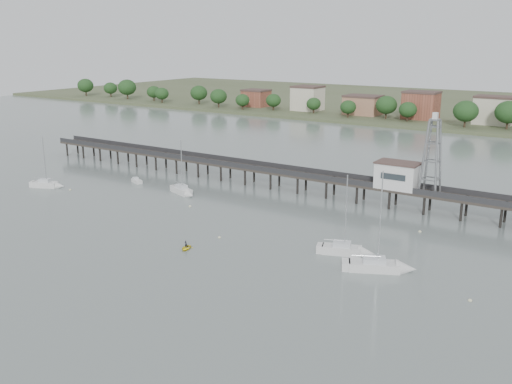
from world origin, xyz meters
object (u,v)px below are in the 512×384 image
pier (288,173)px  lattice_tower (432,157)px  white_tender (137,181)px  sailboat_c (350,251)px  sailboat_b (184,192)px  sailboat_d (386,267)px  yellow_dinghy (186,249)px  sailboat_a (50,185)px

pier → lattice_tower: size_ratio=9.68×
white_tender → sailboat_c: bearing=9.7°
sailboat_b → sailboat_d: sailboat_d is taller
sailboat_c → sailboat_b: (-44.91, 12.88, 0.01)m
lattice_tower → sailboat_b: lattice_tower is taller
lattice_tower → sailboat_b: (-48.15, -16.10, -10.46)m
pier → sailboat_c: 40.60m
white_tender → pier: bearing=46.5°
lattice_tower → sailboat_b: size_ratio=1.23×
lattice_tower → sailboat_d: bearing=-83.2°
sailboat_d → white_tender: size_ratio=4.25×
white_tender → yellow_dinghy: size_ratio=1.43×
sailboat_b → lattice_tower: bearing=38.3°
sailboat_d → sailboat_c: bearing=130.4°
sailboat_c → sailboat_a: size_ratio=1.10×
pier → sailboat_d: (35.35, -32.11, -3.17)m
pier → sailboat_a: 54.28m
yellow_dinghy → pier: bearing=80.8°
lattice_tower → sailboat_c: 30.99m
sailboat_b → yellow_dinghy: sailboat_b is taller
pier → white_tender: (-32.95, -14.14, -3.38)m
sailboat_b → yellow_dinghy: 33.40m
sailboat_b → yellow_dinghy: bearing=-29.3°
pier → sailboat_c: bearing=-45.7°
sailboat_c → sailboat_d: 7.76m
sailboat_a → sailboat_c: bearing=-23.9°
lattice_tower → sailboat_c: bearing=-96.4°
sailboat_d → white_tender: bearing=139.5°
sailboat_a → white_tender: 19.39m
white_tender → yellow_dinghy: (38.16, -27.21, -0.41)m
lattice_tower → sailboat_a: size_ratio=1.26×
white_tender → sailboat_b: bearing=16.4°
sailboat_d → lattice_tower: bearing=71.0°
lattice_tower → white_tender: size_ratio=4.15×
sailboat_a → sailboat_b: bearing=-1.0°
yellow_dinghy → sailboat_c: bearing=11.9°
sailboat_a → yellow_dinghy: size_ratio=4.71×
pier → sailboat_c: size_ratio=11.08×
white_tender → sailboat_d: bearing=8.5°
sailboat_c → sailboat_b: size_ratio=1.08×
sailboat_c → sailboat_d: bearing=-43.4°
lattice_tower → yellow_dinghy: size_ratio=5.96×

